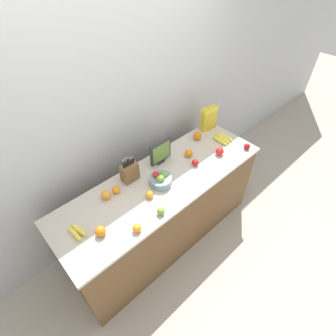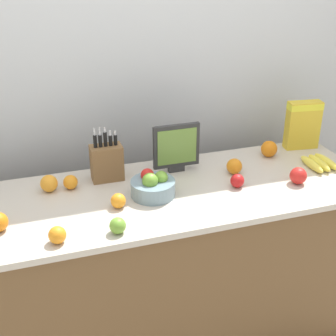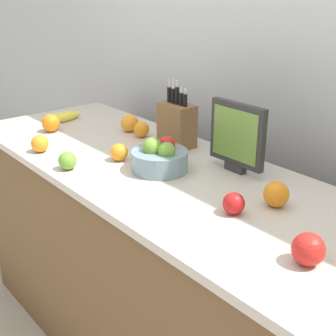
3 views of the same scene
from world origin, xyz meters
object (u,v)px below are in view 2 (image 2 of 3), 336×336
(orange_mid_left, at_px, (70,182))
(apple_rear, at_px, (298,176))
(orange_front_right, at_px, (49,183))
(orange_front_left, at_px, (269,149))
(fruit_bowl, at_px, (153,186))
(orange_by_cereal, at_px, (234,166))
(small_monitor, at_px, (176,147))
(cereal_box, at_px, (303,123))
(knife_block, at_px, (107,162))
(apple_rightmost, at_px, (118,226))
(banana_bunch_left, at_px, (319,163))
(orange_mid_right, at_px, (57,235))
(orange_near_bowl, at_px, (118,201))
(apple_leftmost, at_px, (237,181))

(orange_mid_left, bearing_deg, apple_rear, -15.04)
(apple_rear, bearing_deg, orange_front_right, 165.92)
(orange_front_left, bearing_deg, fruit_bowl, -162.91)
(fruit_bowl, height_order, orange_front_right, fruit_bowl)
(orange_by_cereal, bearing_deg, small_monitor, 157.41)
(orange_front_right, bearing_deg, fruit_bowl, -22.38)
(fruit_bowl, height_order, orange_by_cereal, fruit_bowl)
(orange_front_left, bearing_deg, cereal_box, 13.03)
(knife_block, relative_size, orange_by_cereal, 3.50)
(apple_rightmost, xyz_separation_m, orange_by_cereal, (0.68, 0.35, 0.01))
(cereal_box, relative_size, banana_bunch_left, 1.34)
(small_monitor, distance_m, orange_by_cereal, 0.31)
(apple_rear, distance_m, orange_mid_right, 1.18)
(knife_block, distance_m, orange_near_bowl, 0.29)
(small_monitor, bearing_deg, fruit_bowl, -131.97)
(cereal_box, bearing_deg, banana_bunch_left, -92.54)
(knife_block, distance_m, banana_bunch_left, 1.11)
(orange_front_right, distance_m, orange_front_left, 1.19)
(banana_bunch_left, height_order, apple_rear, apple_rear)
(banana_bunch_left, height_order, apple_leftmost, apple_leftmost)
(knife_block, xyz_separation_m, orange_by_cereal, (0.63, -0.14, -0.05))
(cereal_box, relative_size, apple_rightmost, 4.00)
(knife_block, distance_m, apple_leftmost, 0.64)
(orange_by_cereal, bearing_deg, apple_rightmost, -152.97)
(apple_rightmost, xyz_separation_m, orange_mid_right, (-0.24, 0.01, 0.00))
(cereal_box, height_order, apple_rightmost, cereal_box)
(cereal_box, bearing_deg, apple_leftmost, -142.11)
(orange_front_right, bearing_deg, cereal_box, 3.63)
(small_monitor, bearing_deg, banana_bunch_left, -13.82)
(orange_near_bowl, bearing_deg, orange_mid_left, 126.64)
(banana_bunch_left, distance_m, orange_by_cereal, 0.46)
(orange_mid_left, bearing_deg, orange_by_cereal, -6.37)
(orange_front_right, bearing_deg, knife_block, 7.83)
(knife_block, height_order, small_monitor, knife_block)
(banana_bunch_left, bearing_deg, apple_rightmost, -166.16)
(orange_mid_right, height_order, orange_by_cereal, orange_by_cereal)
(knife_block, xyz_separation_m, banana_bunch_left, (1.09, -0.20, -0.07))
(banana_bunch_left, bearing_deg, orange_near_bowl, -175.60)
(orange_front_right, relative_size, orange_near_bowl, 1.21)
(apple_rightmost, distance_m, orange_by_cereal, 0.77)
(orange_near_bowl, relative_size, orange_by_cereal, 0.85)
(banana_bunch_left, relative_size, orange_front_right, 2.48)
(banana_bunch_left, distance_m, apple_rear, 0.25)
(fruit_bowl, xyz_separation_m, banana_bunch_left, (0.92, 0.02, -0.03))
(fruit_bowl, relative_size, orange_front_right, 2.53)
(apple_rear, distance_m, orange_front_right, 1.20)
(small_monitor, bearing_deg, apple_leftmost, -48.19)
(fruit_bowl, distance_m, orange_front_left, 0.76)
(knife_block, relative_size, apple_rear, 3.35)
(orange_near_bowl, bearing_deg, orange_mid_right, -146.18)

